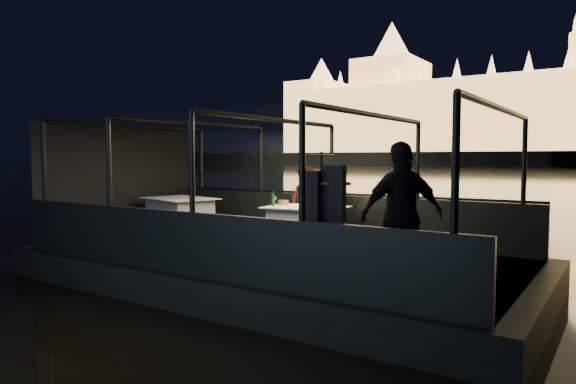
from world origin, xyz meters
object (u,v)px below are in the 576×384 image
Objects in this scene: chair_port_left at (296,219)px; passenger_stripe at (331,220)px; dining_table_central at (306,227)px; person_man_maroon at (306,203)px; chair_port_right at (324,220)px; coat_stand at (321,218)px; passenger_dark at (402,222)px; person_woman_coral at (330,205)px; dining_table_aft at (180,218)px; wine_bottle at (273,198)px.

passenger_stripe is (2.25, -2.68, 0.40)m from chair_port_left.
dining_table_central is 0.95m from person_man_maroon.
coat_stand is at bearing -58.20° from chair_port_right.
passenger_dark is (3.02, -2.59, 0.10)m from person_man_maroon.
coat_stand is (1.68, -3.03, 0.45)m from chair_port_right.
person_woman_coral is (0.09, 0.72, 0.36)m from dining_table_central.
chair_port_left is 3.97m from passenger_dark.
dining_table_aft is 1.05× the size of person_woman_coral.
wine_bottle is at bearing 43.11° from passenger_stripe.
chair_port_left is 1.09× the size of chair_port_right.
dining_table_central is 5.25× the size of wine_bottle.
person_man_maroon is at bearing 124.73° from coat_stand.
passenger_stripe is at bearing -59.43° from chair_port_left.
person_man_maroon is 0.97× the size of passenger_stripe.
passenger_stripe is at bearing -80.84° from person_woman_coral.
wine_bottle is (-0.02, -0.78, 0.47)m from chair_port_left.
chair_port_left is 0.36m from person_man_maroon.
chair_port_right is 0.58× the size of person_woman_coral.
dining_table_central is at bearing 4.05° from dining_table_aft.
dining_table_central is 1.00× the size of person_woman_coral.
dining_table_aft is 1.04× the size of person_man_maroon.
coat_stand reaches higher than passenger_stripe.
chair_port_right is at bearing 56.19° from wine_bottle.
chair_port_left is (-0.58, 0.56, 0.06)m from dining_table_central.
chair_port_left is at bearing -112.47° from person_man_maroon.
chair_port_left is 3.36× the size of wine_bottle.
person_man_maroon is 5.37× the size of wine_bottle.
passenger_stripe reaches higher than dining_table_central.
chair_port_right is 0.56m from person_man_maroon.
passenger_stripe is 5.51× the size of wine_bottle.
dining_table_central is 0.67m from chair_port_right.
coat_stand is 3.77m from person_man_maroon.
passenger_dark reaches higher than chair_port_right.
dining_table_aft is 1.01× the size of passenger_stripe.
coat_stand reaches higher than person_woman_coral.
passenger_dark reaches higher than person_woman_coral.
dining_table_central is 2.93m from coat_stand.
person_woman_coral is at bearing 22.26° from passenger_stripe.
chair_port_left is 0.61× the size of passenger_stripe.
wine_bottle is at bearing 136.65° from coat_stand.
passenger_dark reaches higher than wine_bottle.
person_woman_coral is 1.17m from wine_bottle.
passenger_dark is at bearing -27.48° from wine_bottle.
wine_bottle reaches higher than chair_port_left.
coat_stand is 0.24m from passenger_stripe.
person_woman_coral is (3.12, 0.93, 0.36)m from dining_table_aft.
dining_table_aft is 1.80× the size of chair_port_right.
passenger_dark is at bearing 29.91° from coat_stand.
person_man_maroon is (0.10, 0.18, 0.30)m from chair_port_left.
coat_stand is at bearing -17.07° from passenger_dark.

